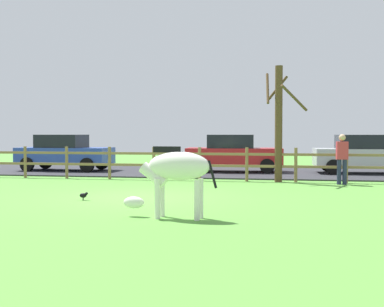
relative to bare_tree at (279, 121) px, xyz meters
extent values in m
plane|color=#549338|center=(-3.41, -5.00, -2.10)|extent=(60.00, 60.00, 0.00)
cube|color=#2D2D33|center=(-3.41, 4.30, -2.08)|extent=(28.00, 7.40, 0.05)
cylinder|color=olive|center=(-9.42, 0.00, -1.51)|extent=(0.11, 0.11, 1.18)
cylinder|color=olive|center=(-7.75, 0.00, -1.51)|extent=(0.11, 0.11, 1.18)
cylinder|color=olive|center=(-6.08, 0.00, -1.51)|extent=(0.11, 0.11, 1.18)
cylinder|color=olive|center=(-4.42, 0.00, -1.51)|extent=(0.11, 0.11, 1.18)
cylinder|color=olive|center=(-2.75, 0.00, -1.51)|extent=(0.11, 0.11, 1.18)
cylinder|color=olive|center=(-1.09, 0.00, -1.51)|extent=(0.11, 0.11, 1.18)
cylinder|color=olive|center=(0.58, 0.00, -1.51)|extent=(0.11, 0.11, 1.18)
cylinder|color=olive|center=(2.25, 0.00, -1.51)|extent=(0.11, 0.11, 1.18)
cube|color=olive|center=(-3.59, 0.00, -1.57)|extent=(21.66, 0.06, 0.09)
cube|color=olive|center=(-3.59, 0.00, -1.16)|extent=(21.66, 0.06, 0.09)
cylinder|color=#513A23|center=(-0.01, 0.01, -0.12)|extent=(0.26, 0.26, 3.97)
cylinder|color=#513A23|center=(-0.39, -0.02, 1.10)|extent=(0.16, 0.84, 1.11)
cylinder|color=#513A23|center=(-0.05, 0.32, 1.14)|extent=(0.71, 0.18, 0.85)
cylinder|color=#513A23|center=(0.51, -0.40, 0.74)|extent=(0.91, 1.13, 0.85)
ellipsoid|color=white|center=(-1.73, -8.20, -1.07)|extent=(1.28, 0.58, 0.56)
cylinder|color=white|center=(-2.14, -8.31, -1.71)|extent=(0.11, 0.11, 0.78)
cylinder|color=white|center=(-2.12, -8.03, -1.71)|extent=(0.11, 0.11, 0.78)
cylinder|color=white|center=(-1.34, -8.37, -1.71)|extent=(0.11, 0.11, 0.78)
cylinder|color=white|center=(-1.32, -8.09, -1.71)|extent=(0.11, 0.11, 0.78)
cylinder|color=white|center=(-2.26, -8.16, -1.26)|extent=(0.61, 0.29, 0.51)
ellipsoid|color=white|center=(-2.68, -8.12, -1.82)|extent=(0.45, 0.24, 0.24)
cube|color=black|center=(-1.98, -8.18, -0.75)|extent=(0.56, 0.09, 0.12)
cylinder|color=black|center=(-1.06, -8.25, -1.22)|extent=(0.19, 0.07, 0.54)
cylinder|color=black|center=(-4.67, -5.89, -2.07)|extent=(0.01, 0.01, 0.06)
cylinder|color=black|center=(-4.67, -5.93, -2.07)|extent=(0.01, 0.01, 0.06)
ellipsoid|color=black|center=(-4.67, -5.91, -1.98)|extent=(0.18, 0.10, 0.12)
sphere|color=black|center=(-4.58, -5.91, -1.93)|extent=(0.07, 0.07, 0.07)
cube|color=#B7BABF|center=(3.35, 3.90, -1.40)|extent=(4.11, 1.97, 0.70)
cube|color=black|center=(3.20, 3.89, -0.77)|extent=(2.00, 1.69, 0.56)
cylinder|color=black|center=(1.95, 4.66, -1.75)|extent=(0.61, 0.22, 0.60)
cylinder|color=black|center=(2.06, 2.96, -1.75)|extent=(0.61, 0.22, 0.60)
cube|color=#2D4CAD|center=(-9.25, 3.21, -1.40)|extent=(4.01, 1.72, 0.70)
cube|color=black|center=(-9.40, 3.21, -0.77)|extent=(1.91, 1.57, 0.56)
cylinder|color=black|center=(-7.90, 4.05, -1.75)|extent=(0.60, 0.18, 0.60)
cylinder|color=black|center=(-7.91, 2.35, -1.75)|extent=(0.60, 0.18, 0.60)
cylinder|color=black|center=(-10.60, 4.06, -1.75)|extent=(0.60, 0.18, 0.60)
cylinder|color=black|center=(-10.61, 2.36, -1.75)|extent=(0.60, 0.18, 0.60)
cube|color=red|center=(-1.93, 3.82, -1.40)|extent=(4.11, 1.98, 0.70)
cube|color=black|center=(-2.08, 3.81, -0.77)|extent=(2.01, 1.70, 0.56)
cylinder|color=black|center=(-0.64, 4.77, -1.75)|extent=(0.61, 0.22, 0.60)
cylinder|color=black|center=(-0.52, 3.07, -1.75)|extent=(0.61, 0.22, 0.60)
cylinder|color=black|center=(-3.34, 4.57, -1.75)|extent=(0.61, 0.22, 0.60)
cylinder|color=black|center=(-3.21, 2.88, -1.75)|extent=(0.61, 0.22, 0.60)
cylinder|color=#232847|center=(1.96, -0.54, -1.69)|extent=(0.14, 0.14, 0.82)
cylinder|color=#232847|center=(2.14, -0.51, -1.69)|extent=(0.14, 0.14, 0.82)
cube|color=#B7333D|center=(2.05, -0.53, -0.99)|extent=(0.39, 0.26, 0.58)
sphere|color=tan|center=(2.05, -0.53, -0.57)|extent=(0.22, 0.22, 0.22)
camera|label=1|loc=(0.42, -18.20, -0.43)|focal=49.15mm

